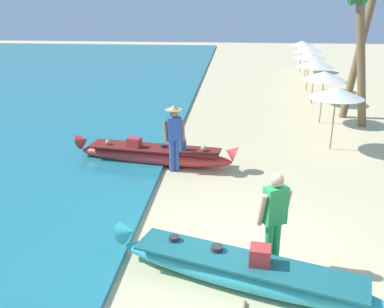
{
  "coord_description": "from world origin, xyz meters",
  "views": [
    {
      "loc": [
        -0.22,
        -6.35,
        4.27
      ],
      "look_at": [
        -1.13,
        2.76,
        0.9
      ],
      "focal_mm": 39.11,
      "sensor_mm": 36.0,
      "label": 1
    }
  ],
  "objects": [
    {
      "name": "person_tourist_customer",
      "position": [
        0.51,
        -0.26,
        0.98
      ],
      "size": [
        0.58,
        0.44,
        1.74
      ],
      "color": "green",
      "rests_on": "ground"
    },
    {
      "name": "palm_tree_leaning_seaward",
      "position": [
        3.85,
        8.7,
        4.02
      ],
      "size": [
        2.48,
        2.36,
        5.1
      ],
      "color": "brown",
      "rests_on": "ground"
    },
    {
      "name": "parasol_row_4",
      "position": [
        3.77,
        17.81,
        1.75
      ],
      "size": [
        1.6,
        1.6,
        1.91
      ],
      "color": "#8E6B47",
      "rests_on": "ground"
    },
    {
      "name": "parasol_row_5",
      "position": [
        3.93,
        20.9,
        1.75
      ],
      "size": [
        1.6,
        1.6,
        1.91
      ],
      "color": "#8E6B47",
      "rests_on": "ground"
    },
    {
      "name": "parasol_row_3",
      "position": [
        3.43,
        14.9,
        1.75
      ],
      "size": [
        1.6,
        1.6,
        1.91
      ],
      "color": "#8E6B47",
      "rests_on": "ground"
    },
    {
      "name": "parasol_row_1",
      "position": [
        2.99,
        8.97,
        1.75
      ],
      "size": [
        1.6,
        1.6,
        1.91
      ],
      "color": "#8E6B47",
      "rests_on": "ground"
    },
    {
      "name": "boat_red_midground",
      "position": [
        -2.32,
        4.29,
        0.28
      ],
      "size": [
        4.65,
        1.27,
        0.78
      ],
      "color": "red",
      "rests_on": "ground"
    },
    {
      "name": "parasol_row_0",
      "position": [
        2.78,
        6.05,
        1.75
      ],
      "size": [
        1.6,
        1.6,
        1.91
      ],
      "color": "#8E6B47",
      "rests_on": "ground"
    },
    {
      "name": "boat_cyan_foreground",
      "position": [
        0.07,
        -0.77,
        0.26
      ],
      "size": [
        4.55,
        1.9,
        0.75
      ],
      "color": "#33B2BC",
      "rests_on": "ground"
    },
    {
      "name": "ground_plane",
      "position": [
        0.0,
        0.0,
        0.0
      ],
      "size": [
        80.0,
        80.0,
        0.0
      ],
      "primitive_type": "plane",
      "color": "beige"
    },
    {
      "name": "parasol_row_2",
      "position": [
        3.21,
        12.11,
        1.75
      ],
      "size": [
        1.6,
        1.6,
        1.91
      ],
      "color": "#8E6B47",
      "rests_on": "ground"
    },
    {
      "name": "person_vendor_hatted",
      "position": [
        -1.7,
        3.86,
        1.04
      ],
      "size": [
        0.59,
        0.44,
        1.8
      ],
      "color": "#3D5BA8",
      "rests_on": "ground"
    }
  ]
}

